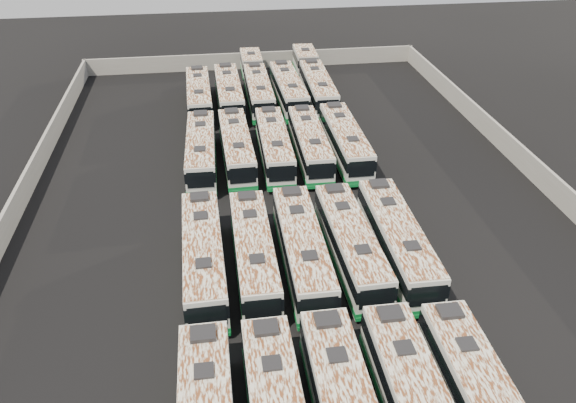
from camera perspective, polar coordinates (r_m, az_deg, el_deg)
The scene contains 17 objects.
ground at distance 47.24m, azimuth 0.38°, elevation -0.51°, with size 140.00×140.00×0.00m, color black.
perimeter_wall at distance 46.66m, azimuth 0.39°, elevation 0.63°, with size 45.20×73.20×2.20m.
bus_midfront_far_left at distance 39.02m, azimuth -8.57°, elevation -5.53°, with size 2.95×12.71×3.57m.
bus_midfront_left at distance 39.10m, azimuth -3.50°, elevation -5.20°, with size 2.63×12.21×3.44m.
bus_midfront_center at distance 39.23m, azimuth 1.46°, elevation -4.89°, with size 2.71×12.65×3.56m.
bus_midfront_right at distance 40.04m, azimuth 6.40°, elevation -4.31°, with size 2.92×12.44×3.49m.
bus_midfront_far_right at distance 40.80m, azimuth 11.03°, elevation -3.90°, with size 2.81×12.77×3.59m.
bus_midback_far_left at distance 53.03m, azimuth -8.81°, elevation 5.14°, with size 2.84×12.37×3.47m.
bus_midback_left at distance 53.27m, azimuth -5.25°, elevation 5.51°, with size 2.90×12.33×3.46m.
bus_midback_center at distance 53.38m, azimuth -1.41°, elevation 5.70°, with size 2.75×12.31×3.46m.
bus_midback_right at distance 53.79m, azimuth 2.24°, elevation 5.90°, with size 2.75×12.28×3.45m.
bus_midback_far_right at distance 54.41m, azimuth 5.82°, elevation 6.12°, with size 2.66×12.56×3.54m.
bus_back_far_left at distance 65.91m, azimuth -9.02°, elevation 10.56°, with size 2.88×12.42×3.49m.
bus_back_left at distance 66.07m, azimuth -6.02°, elevation 10.88°, with size 2.89×12.75×3.58m.
bus_back_center at distance 69.44m, azimuth -3.25°, elevation 12.00°, with size 2.64×19.12×3.47m.
bus_back_right at distance 66.66m, azimuth 0.05°, elevation 11.25°, with size 2.98×12.77×3.58m.
bus_back_far_right at distance 70.36m, azimuth 2.61°, elevation 12.34°, with size 3.13×19.81×3.58m.
Camera 1 is at (-5.95, -39.46, 25.27)m, focal length 35.00 mm.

